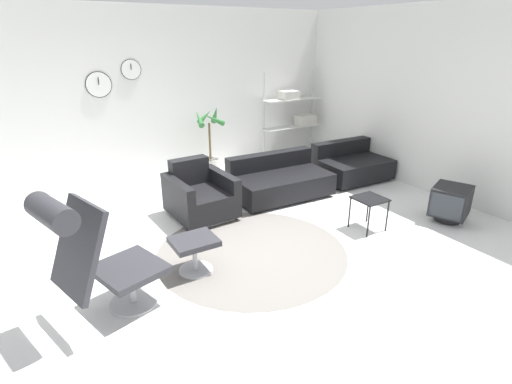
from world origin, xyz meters
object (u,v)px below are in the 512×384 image
lounge_chair (91,249)px  couch_low (279,182)px  couch_second (351,166)px  crt_television (450,203)px  ottoman (194,248)px  armchair_red (200,197)px  potted_plant (210,153)px  side_table (370,202)px  shelf_unit (296,111)px

lounge_chair → couch_low: bearing=101.9°
couch_second → crt_television: 1.94m
ottoman → armchair_red: armchair_red is taller
armchair_red → potted_plant: (0.87, 1.52, 0.12)m
lounge_chair → armchair_red: 2.29m
side_table → shelf_unit: bearing=69.9°
armchair_red → crt_television: bearing=143.5°
ottoman → couch_low: 2.36m
crt_television → shelf_unit: bearing=-22.9°
side_table → shelf_unit: 3.42m
armchair_red → couch_second: bearing=178.6°
armchair_red → potted_plant: 1.75m
couch_second → potted_plant: (-1.99, 1.44, 0.17)m
couch_second → ottoman: bearing=23.1°
ottoman → armchair_red: size_ratio=0.51×
couch_low → crt_television: size_ratio=2.40×
lounge_chair → side_table: lounge_chair is taller
shelf_unit → couch_second: bearing=-89.1°
couch_second → side_table: bearing=55.0°
potted_plant → lounge_chair: bearing=-129.0°
shelf_unit → side_table: bearing=-110.1°
ottoman → couch_second: (3.47, 1.33, -0.05)m
armchair_red → couch_low: 1.35m
ottoman → potted_plant: 3.14m
side_table → potted_plant: (-0.81, 3.00, 0.02)m
side_table → armchair_red: bearing=138.5°
armchair_red → crt_television: size_ratio=1.43×
couch_second → potted_plant: potted_plant is taller
couch_low → shelf_unit: bearing=-130.4°
couch_second → crt_television: bearing=90.4°
crt_television → shelf_unit: 3.61m
lounge_chair → crt_television: lounge_chair is taller
ottoman → side_table: size_ratio=1.06×
armchair_red → ottoman: bearing=61.2°
crt_television → lounge_chair: bearing=63.7°
couch_low → side_table: (0.33, -1.55, 0.15)m
couch_low → shelf_unit: shelf_unit is taller
ottoman → couch_low: bearing=33.9°
potted_plant → shelf_unit: (1.97, 0.16, 0.53)m
couch_second → crt_television: size_ratio=1.93×
side_table → lounge_chair: bearing=-178.7°
couch_low → shelf_unit: 2.31m
couch_second → shelf_unit: 1.75m
couch_second → couch_low: bearing=2.6°
side_table → crt_television: bearing=-18.6°
lounge_chair → armchair_red: lounge_chair is taller
lounge_chair → potted_plant: potted_plant is taller
armchair_red → shelf_unit: bearing=-152.2°
lounge_chair → couch_second: 4.80m
lounge_chair → side_table: (3.30, 0.07, -0.33)m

